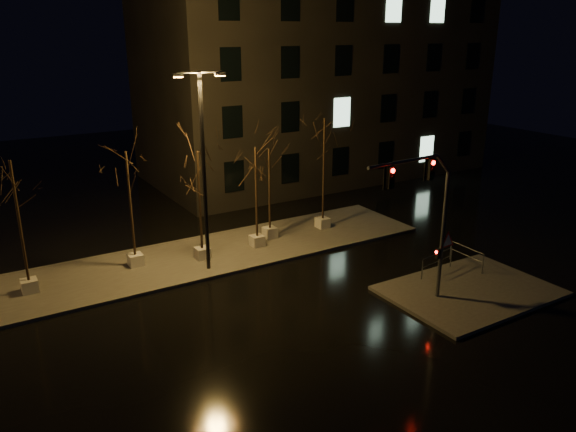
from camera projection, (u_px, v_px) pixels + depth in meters
ground at (277, 302)px, 23.12m from camera, size 90.00×90.00×0.00m
median at (216, 254)px, 27.96m from camera, size 22.00×5.00×0.15m
sidewalk_corner at (469, 291)px, 23.96m from camera, size 7.00×5.00×0.15m
building at (316, 74)px, 42.25m from camera, size 25.00×12.00×15.00m
tree_0 at (14, 191)px, 22.33m from camera, size 1.80×1.80×5.83m
tree_1 at (128, 178)px, 25.05m from camera, size 1.80×1.80×5.58m
tree_2 at (198, 176)px, 25.89m from camera, size 1.80×1.80×5.43m
tree_3 at (256, 170)px, 27.52m from camera, size 1.80×1.80×5.25m
tree_4 at (269, 169)px, 28.77m from camera, size 1.80×1.80×4.91m
tree_5 at (324, 144)px, 29.95m from camera, size 1.80×1.80×6.26m
traffic_signal_mast at (429, 208)px, 21.52m from camera, size 5.00×0.46×6.11m
streetlight_main at (203, 160)px, 24.46m from camera, size 2.22×0.62×8.89m
guard_rail_a at (437, 260)px, 25.38m from camera, size 2.22×0.40×0.97m
guard_rail_b at (467, 254)px, 26.09m from camera, size 0.10×2.02×0.95m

